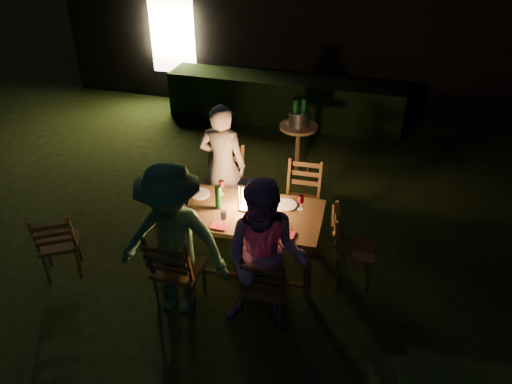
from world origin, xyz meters
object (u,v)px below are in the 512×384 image
(bottle_bucket_a, at_px, (295,116))
(person_house_side, at_px, (223,165))
(chair_near_left, at_px, (179,281))
(person_opp_left, at_px, (173,243))
(chair_near_right, at_px, (266,298))
(side_table, at_px, (298,131))
(chair_far_left, at_px, (223,200))
(chair_spare, at_px, (61,253))
(person_opp_right, at_px, (265,259))
(chair_far_right, at_px, (301,212))
(ice_bucket, at_px, (299,118))
(lantern, at_px, (246,197))
(bottle_table, at_px, (218,197))
(chair_end, at_px, (352,260))
(bottle_bucket_b, at_px, (303,114))
(dining_table, at_px, (241,217))

(bottle_bucket_a, bearing_deg, person_house_side, -111.82)
(chair_near_left, distance_m, bottle_bucket_a, 3.15)
(chair_near_left, height_order, person_opp_left, person_opp_left)
(chair_near_right, height_order, side_table, chair_near_right)
(chair_far_left, bearing_deg, chair_spare, 44.31)
(side_table, bearing_deg, person_house_side, -112.93)
(person_opp_right, distance_m, side_table, 3.12)
(chair_far_right, height_order, ice_bucket, ice_bucket)
(chair_spare, height_order, lantern, lantern)
(chair_far_right, bearing_deg, chair_near_left, 56.84)
(bottle_table, bearing_deg, side_table, 80.25)
(chair_end, xyz_separation_m, bottle_table, (-1.48, -0.07, 0.59))
(person_opp_left, height_order, side_table, person_opp_left)
(person_opp_left, bearing_deg, side_table, 77.19)
(chair_spare, relative_size, person_opp_left, 0.54)
(person_house_side, bearing_deg, person_opp_right, 118.76)
(person_opp_left, xyz_separation_m, ice_bucket, (0.56, 3.14, 0.02))
(chair_end, bearing_deg, chair_near_left, -70.16)
(chair_end, distance_m, bottle_bucket_b, 2.58)
(chair_end, xyz_separation_m, person_opp_right, (-0.74, -0.85, 0.53))
(chair_end, relative_size, bottle_table, 3.34)
(chair_end, bearing_deg, person_house_side, -120.79)
(chair_near_right, height_order, chair_far_left, chair_far_left)
(dining_table, distance_m, person_house_side, 0.95)
(person_opp_left, xyz_separation_m, side_table, (0.56, 3.14, -0.18))
(chair_near_left, bearing_deg, side_table, 79.78)
(dining_table, height_order, chair_near_right, chair_near_right)
(chair_far_left, relative_size, person_house_side, 0.66)
(ice_bucket, bearing_deg, person_house_side, -112.93)
(person_opp_left, bearing_deg, chair_near_right, 3.23)
(chair_end, relative_size, bottle_bucket_a, 2.92)
(chair_far_right, height_order, lantern, lantern)
(ice_bucket, bearing_deg, dining_table, -93.68)
(person_opp_right, bearing_deg, bottle_table, 130.49)
(chair_near_right, bearing_deg, bottle_bucket_b, 90.93)
(chair_spare, height_order, bottle_bucket_a, bottle_bucket_a)
(lantern, bearing_deg, chair_near_right, -61.20)
(dining_table, height_order, person_opp_left, person_opp_left)
(chair_spare, xyz_separation_m, ice_bucket, (2.01, 3.01, 0.58))
(chair_far_left, relative_size, bottle_bucket_a, 3.26)
(chair_spare, bearing_deg, bottle_bucket_b, 24.06)
(chair_spare, height_order, person_opp_left, person_opp_left)
(chair_near_left, height_order, chair_end, chair_near_left)
(person_opp_left, distance_m, side_table, 3.20)
(chair_near_right, xyz_separation_m, chair_far_left, (-0.97, 1.50, 0.04))
(chair_near_right, distance_m, person_opp_right, 0.53)
(bottle_bucket_b, bearing_deg, chair_far_right, -78.51)
(chair_far_left, xyz_separation_m, person_opp_left, (0.08, -1.59, 0.52))
(chair_near_left, bearing_deg, chair_near_right, 2.93)
(chair_far_right, height_order, person_opp_right, person_opp_right)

